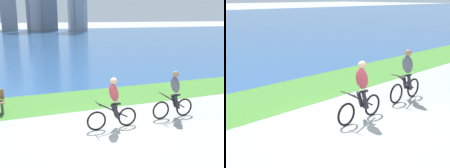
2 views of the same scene
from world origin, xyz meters
TOP-DOWN VIEW (x-y plane):
  - ground_plane at (0.00, 0.00)m, footprint 300.00×300.00m
  - grass_strip_bayside at (0.00, 3.44)m, footprint 120.00×2.90m
  - bay_water_surface at (0.00, 38.52)m, footprint 300.00×67.26m
  - cyclist_lead at (0.47, 0.06)m, footprint 1.70×0.52m
  - cyclist_trailing at (2.83, 0.20)m, footprint 1.62×0.52m

SIDE VIEW (x-z plane):
  - ground_plane at x=0.00m, z-range 0.00..0.00m
  - bay_water_surface at x=0.00m, z-range 0.00..0.00m
  - grass_strip_bayside at x=0.00m, z-range 0.00..0.01m
  - cyclist_lead at x=0.47m, z-range 0.00..1.68m
  - cyclist_trailing at x=2.83m, z-range -0.01..1.69m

